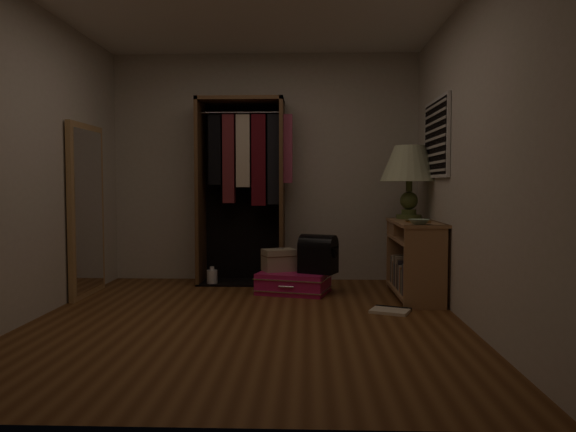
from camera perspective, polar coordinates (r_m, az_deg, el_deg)
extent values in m
plane|color=brown|center=(4.64, -4.20, -10.58)|extent=(4.00, 4.00, 0.00)
cube|color=beige|center=(6.50, -2.32, 4.94)|extent=(3.50, 0.02, 2.60)
cube|color=beige|center=(2.54, -9.28, 7.50)|extent=(3.50, 0.02, 2.60)
cube|color=beige|center=(4.66, 17.77, 5.45)|extent=(0.02, 4.00, 2.60)
cube|color=beige|center=(5.01, -24.65, 5.14)|extent=(0.02, 4.00, 2.60)
cube|color=silver|center=(5.63, 14.85, 7.64)|extent=(0.03, 0.96, 0.76)
cube|color=black|center=(5.63, 14.84, 7.64)|extent=(0.03, 0.90, 0.70)
cube|color=beige|center=(5.62, 14.62, 4.48)|extent=(0.01, 0.88, 0.02)
cube|color=beige|center=(5.62, 14.63, 5.27)|extent=(0.01, 0.88, 0.02)
cube|color=beige|center=(5.62, 14.64, 6.06)|extent=(0.01, 0.88, 0.02)
cube|color=beige|center=(5.63, 14.65, 6.85)|extent=(0.01, 0.88, 0.02)
cube|color=beige|center=(5.63, 14.67, 7.64)|extent=(0.01, 0.88, 0.02)
cube|color=beige|center=(5.64, 14.68, 8.43)|extent=(0.01, 0.88, 0.02)
cube|color=beige|center=(5.64, 14.69, 9.22)|extent=(0.01, 0.88, 0.02)
cube|color=beige|center=(5.65, 14.70, 10.00)|extent=(0.01, 0.88, 0.02)
cube|color=beige|center=(5.66, 14.71, 10.78)|extent=(0.01, 0.88, 0.02)
cube|color=#A4754F|center=(5.11, 13.90, -5.11)|extent=(0.40, 0.03, 0.75)
cube|color=#A4754F|center=(6.15, 11.85, -3.67)|extent=(0.40, 0.03, 0.75)
cube|color=#A4754F|center=(5.68, 12.74, -7.47)|extent=(0.40, 1.04, 0.03)
cube|color=#A4754F|center=(5.61, 12.80, -2.34)|extent=(0.40, 1.04, 0.03)
cube|color=#A4754F|center=(5.59, 12.82, -0.66)|extent=(0.42, 1.12, 0.03)
cube|color=brown|center=(5.67, 14.67, -4.30)|extent=(0.02, 1.10, 0.75)
cube|color=#A4754F|center=(5.92, 12.12, -1.31)|extent=(0.36, 0.38, 0.13)
cube|color=gray|center=(5.19, 13.03, -7.01)|extent=(0.21, 0.05, 0.23)
cube|color=#4C3833|center=(5.24, 12.60, -6.82)|extent=(0.16, 0.04, 0.25)
cube|color=#B7AD99|center=(5.28, 12.72, -6.68)|extent=(0.19, 0.03, 0.26)
cube|color=brown|center=(5.32, 12.53, -6.43)|extent=(0.18, 0.03, 0.29)
cube|color=#3F4C59|center=(5.36, 12.66, -6.34)|extent=(0.22, 0.04, 0.29)
cube|color=gray|center=(5.41, 12.39, -6.64)|extent=(0.18, 0.03, 0.22)
cube|color=#59594C|center=(5.46, 12.48, -6.55)|extent=(0.22, 0.05, 0.22)
cube|color=#B2724C|center=(5.51, 12.04, -6.37)|extent=(0.15, 0.05, 0.24)
cube|color=beige|center=(5.56, 12.27, -6.21)|extent=(0.21, 0.03, 0.25)
cube|color=#332D38|center=(5.60, 12.14, -5.94)|extent=(0.20, 0.04, 0.29)
cube|color=gray|center=(5.65, 12.10, -5.81)|extent=(0.21, 0.03, 0.30)
cube|color=#4C3833|center=(5.70, 11.87, -6.01)|extent=(0.18, 0.04, 0.25)
cube|color=#B7AD99|center=(5.75, 11.78, -5.60)|extent=(0.18, 0.05, 0.31)
cube|color=brown|center=(5.79, 11.77, -5.65)|extent=(0.20, 0.03, 0.29)
cube|color=#3F4C59|center=(5.84, 11.75, -5.90)|extent=(0.21, 0.04, 0.22)
cube|color=gray|center=(5.88, 11.71, -5.39)|extent=(0.22, 0.03, 0.31)
cube|color=#59594C|center=(5.92, 11.35, -5.76)|extent=(0.16, 0.03, 0.23)
cube|color=#B2724C|center=(5.96, 11.28, -5.66)|extent=(0.15, 0.03, 0.23)
cube|color=beige|center=(6.00, 11.51, -5.31)|extent=(0.22, 0.05, 0.29)
cube|color=#332D38|center=(6.05, 11.18, -5.33)|extent=(0.16, 0.03, 0.27)
cube|color=gray|center=(6.09, 11.13, -5.27)|extent=(0.17, 0.04, 0.28)
cube|color=brown|center=(6.34, -8.87, 2.46)|extent=(0.04, 0.50, 2.05)
cube|color=brown|center=(6.23, -0.61, 2.49)|extent=(0.04, 0.50, 2.05)
cube|color=brown|center=(6.33, -4.82, 11.61)|extent=(0.95, 0.50, 0.04)
cube|color=black|center=(6.50, -4.53, 2.51)|extent=(0.95, 0.02, 2.05)
cube|color=black|center=(6.36, -4.73, -6.70)|extent=(0.95, 0.50, 0.02)
cylinder|color=silver|center=(6.31, -4.82, 10.44)|extent=(0.87, 0.02, 0.02)
cube|color=black|center=(6.30, -7.42, 6.66)|extent=(0.14, 0.10, 0.77)
cube|color=maroon|center=(6.27, -6.02, 5.77)|extent=(0.13, 0.15, 0.97)
cube|color=beige|center=(6.25, -4.56, 6.59)|extent=(0.15, 0.12, 0.79)
cube|color=#590F19|center=(6.23, -2.96, 5.67)|extent=(0.16, 0.16, 1.00)
cube|color=black|center=(6.22, -1.47, 5.74)|extent=(0.13, 0.14, 0.98)
cube|color=#BF4C72|center=(6.22, -0.13, 6.82)|extent=(0.12, 0.13, 0.75)
cube|color=tan|center=(5.91, -19.80, 0.55)|extent=(0.05, 0.80, 1.70)
cube|color=silver|center=(5.90, -19.54, 0.55)|extent=(0.01, 0.68, 1.58)
cube|color=#C61861|center=(5.76, 0.56, -6.77)|extent=(0.78, 0.65, 0.21)
cube|color=silver|center=(5.77, 0.56, -7.34)|extent=(0.81, 0.67, 0.01)
cube|color=silver|center=(5.75, 0.56, -6.20)|extent=(0.81, 0.67, 0.01)
cylinder|color=silver|center=(5.52, -0.19, -7.21)|extent=(0.16, 0.06, 0.02)
cube|color=tan|center=(5.81, -0.90, -4.49)|extent=(0.39, 0.33, 0.22)
cube|color=brown|center=(5.80, -0.90, -4.03)|extent=(0.40, 0.34, 0.01)
cylinder|color=silver|center=(5.79, -0.90, -3.30)|extent=(0.09, 0.05, 0.01)
cube|color=black|center=(5.68, 3.07, -4.42)|extent=(0.42, 0.36, 0.27)
cylinder|color=black|center=(5.66, 3.08, -3.05)|extent=(0.42, 0.36, 0.23)
cylinder|color=#485A2C|center=(5.95, 12.16, -0.07)|extent=(0.26, 0.26, 0.04)
cylinder|color=#485A2C|center=(5.95, 12.17, 0.40)|extent=(0.15, 0.15, 0.05)
sphere|color=#485A2C|center=(5.95, 12.18, 1.55)|extent=(0.18, 0.18, 0.18)
cylinder|color=#485A2C|center=(5.94, 12.20, 2.95)|extent=(0.07, 0.07, 0.11)
cone|color=#DFEAC3|center=(5.95, 12.23, 5.24)|extent=(0.61, 0.61, 0.37)
cone|color=silver|center=(5.95, 12.23, 5.24)|extent=(0.54, 0.54, 0.35)
cylinder|color=#A97D41|center=(5.46, 13.09, -0.53)|extent=(0.26, 0.26, 0.01)
imported|color=#A0C0A5|center=(5.16, 13.17, -0.57)|extent=(0.21, 0.21, 0.05)
cylinder|color=silver|center=(6.26, -7.72, -6.21)|extent=(0.14, 0.14, 0.17)
cylinder|color=silver|center=(6.24, -7.72, -5.28)|extent=(0.06, 0.06, 0.04)
cube|color=beige|center=(5.01, 10.36, -9.44)|extent=(0.39, 0.36, 0.03)
cube|color=black|center=(5.11, 10.66, -9.19)|extent=(0.31, 0.16, 0.03)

